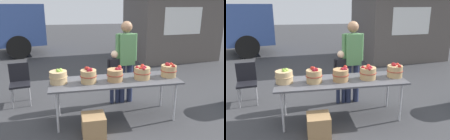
# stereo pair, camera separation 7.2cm
# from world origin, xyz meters

# --- Properties ---
(ground_plane) EXTENTS (40.00, 40.00, 0.00)m
(ground_plane) POSITION_xyz_m (0.00, 0.00, 0.00)
(ground_plane) COLOR #38383A
(market_table) EXTENTS (2.30, 0.76, 0.75)m
(market_table) POSITION_xyz_m (0.00, 0.00, 0.71)
(market_table) COLOR #4C4C51
(market_table) RESTS_ON ground
(apple_basket_green_0) EXTENTS (0.31, 0.31, 0.26)m
(apple_basket_green_0) POSITION_xyz_m (-0.99, 0.05, 0.87)
(apple_basket_green_0) COLOR tan
(apple_basket_green_0) RESTS_ON market_table
(apple_basket_red_0) EXTENTS (0.29, 0.29, 0.28)m
(apple_basket_red_0) POSITION_xyz_m (-0.48, -0.04, 0.88)
(apple_basket_red_0) COLOR tan
(apple_basket_red_0) RESTS_ON market_table
(apple_basket_red_1) EXTENTS (0.29, 0.29, 0.27)m
(apple_basket_red_1) POSITION_xyz_m (-0.01, -0.04, 0.87)
(apple_basket_red_1) COLOR #A87F51
(apple_basket_red_1) RESTS_ON market_table
(apple_basket_red_2) EXTENTS (0.31, 0.31, 0.26)m
(apple_basket_red_2) POSITION_xyz_m (0.49, -0.02, 0.87)
(apple_basket_red_2) COLOR tan
(apple_basket_red_2) RESTS_ON market_table
(apple_basket_red_3) EXTENTS (0.30, 0.30, 0.27)m
(apple_basket_red_3) POSITION_xyz_m (1.02, 0.01, 0.87)
(apple_basket_red_3) COLOR tan
(apple_basket_red_3) RESTS_ON market_table
(vendor_adult) EXTENTS (0.46, 0.24, 1.73)m
(vendor_adult) POSITION_xyz_m (0.38, 0.68, 1.02)
(vendor_adult) COLOR #262D4C
(vendor_adult) RESTS_ON ground
(child_customer) EXTENTS (0.30, 0.16, 1.14)m
(child_customer) POSITION_xyz_m (0.13, 0.66, 0.67)
(child_customer) COLOR #262D4C
(child_customer) RESTS_ON ground
(food_kiosk) EXTENTS (3.72, 3.17, 2.74)m
(food_kiosk) POSITION_xyz_m (3.16, 4.54, 1.38)
(food_kiosk) COLOR #59514C
(food_kiosk) RESTS_ON ground
(folding_chair) EXTENTS (0.46, 0.46, 0.86)m
(folding_chair) POSITION_xyz_m (-1.83, 1.06, 0.51)
(folding_chair) COLOR black
(folding_chair) RESTS_ON ground
(produce_crate) EXTENTS (0.37, 0.37, 0.37)m
(produce_crate) POSITION_xyz_m (-0.47, -0.51, 0.18)
(produce_crate) COLOR #A87F51
(produce_crate) RESTS_ON ground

